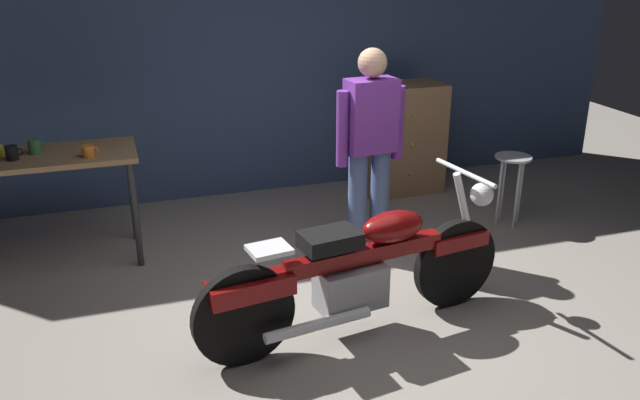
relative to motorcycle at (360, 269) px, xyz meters
The scene contains 10 objects.
ground_plane 0.45m from the motorcycle, 125.98° to the left, with size 12.00×12.00×0.00m, color gray.
back_wall 3.05m from the motorcycle, 90.65° to the left, with size 8.00×0.12×3.10m, color #384C70.
workbench 2.55m from the motorcycle, 138.43° to the left, with size 1.30×0.64×0.90m.
motorcycle is the anchor object (origin of this frame).
person_standing 1.26m from the motorcycle, 65.52° to the left, with size 0.57×0.25×1.67m.
shop_stool 2.29m from the motorcycle, 32.97° to the left, with size 0.32×0.32×0.64m.
wooden_dresser 2.71m from the motorcycle, 59.87° to the left, with size 0.80×0.47×1.10m.
mug_orange_travel 2.24m from the motorcycle, 136.59° to the left, with size 0.12×0.09×0.09m.
mug_black_matte 2.70m from the motorcycle, 142.82° to the left, with size 0.12×0.09×0.11m.
mug_green_speckled 2.67m from the motorcycle, 138.87° to the left, with size 0.12×0.09×0.11m.
Camera 1 is at (-1.38, -3.53, 2.39)m, focal length 37.12 mm.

